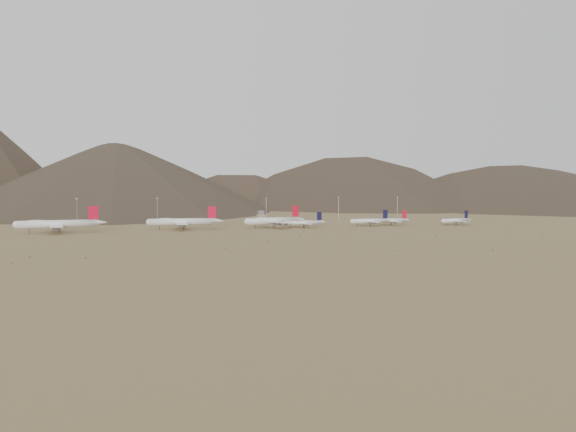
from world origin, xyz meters
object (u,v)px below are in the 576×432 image
object	(u,v)px
widebody_east	(273,220)
narrowbody_a	(304,223)
widebody_west	(58,224)
control_tower	(261,217)
narrowbody_b	(371,221)
widebody_centre	(183,222)

from	to	relation	value
widebody_east	narrowbody_a	distance (m)	28.06
widebody_west	control_tower	distance (m)	207.48
widebody_west	widebody_east	size ratio (longest dim) A/B	1.13
narrowbody_b	widebody_centre	bearing A→B (deg)	172.44
widebody_east	narrowbody_b	bearing A→B (deg)	-19.07
widebody_west	widebody_east	world-z (taller)	widebody_west
widebody_centre	narrowbody_b	size ratio (longest dim) A/B	1.47
widebody_centre	control_tower	world-z (taller)	widebody_centre
control_tower	narrowbody_b	bearing A→B (deg)	-45.05
widebody_west	narrowbody_b	world-z (taller)	widebody_west
widebody_west	narrowbody_a	distance (m)	204.63
widebody_east	narrowbody_a	bearing A→B (deg)	-25.42
widebody_east	control_tower	xyz separation A→B (m)	(8.98, 85.74, -1.25)
narrowbody_b	narrowbody_a	bearing A→B (deg)	176.29
widebody_east	narrowbody_b	distance (m)	94.05
narrowbody_a	control_tower	distance (m)	90.66
widebody_centre	control_tower	bearing A→B (deg)	46.14
widebody_west	narrowbody_a	world-z (taller)	widebody_west
widebody_centre	widebody_east	world-z (taller)	widebody_centre
widebody_west	widebody_east	xyz separation A→B (m)	(176.76, 6.71, -0.57)
widebody_east	widebody_west	bearing A→B (deg)	162.77
widebody_west	widebody_centre	size ratio (longest dim) A/B	1.06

